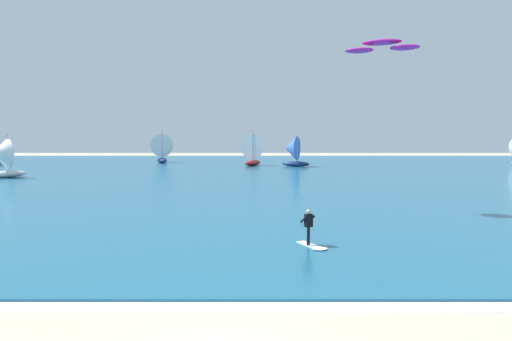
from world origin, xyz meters
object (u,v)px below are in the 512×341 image
(kitesurfer, at_px, (309,233))
(sailboat_far_left, at_px, (160,148))
(sailboat_far_right, at_px, (291,151))
(kite, at_px, (380,46))
(sailboat_near_shore, at_px, (253,149))

(kitesurfer, height_order, sailboat_far_left, sailboat_far_left)
(sailboat_far_right, bearing_deg, kite, -86.12)
(kitesurfer, bearing_deg, sailboat_near_shore, 93.00)
(sailboat_far_left, xyz_separation_m, sailboat_near_shore, (16.01, -7.31, 0.04))
(kite, bearing_deg, sailboat_far_right, 93.88)
(kitesurfer, relative_size, kite, 0.40)
(sailboat_far_left, bearing_deg, kite, -63.91)
(kitesurfer, bearing_deg, sailboat_far_right, 86.67)
(kite, distance_m, sailboat_far_right, 41.35)
(sailboat_far_left, bearing_deg, kitesurfer, -72.62)
(sailboat_far_left, height_order, sailboat_far_right, sailboat_far_left)
(kitesurfer, relative_size, sailboat_far_right, 0.39)
(kite, xyz_separation_m, sailboat_near_shore, (-8.43, 42.58, -8.26))
(kite, xyz_separation_m, sailboat_far_left, (-24.44, 49.90, -8.30))
(kite, height_order, sailboat_far_right, kite)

